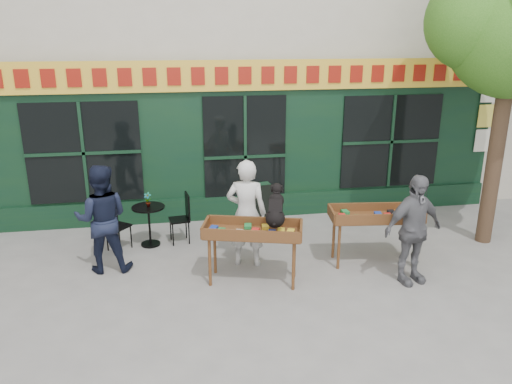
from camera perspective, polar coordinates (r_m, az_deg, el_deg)
ground at (r=8.68m, az=1.09°, el=-8.24°), size 80.00×80.00×0.00m
book_cart_center at (r=7.79m, az=-0.37°, el=-4.75°), size 1.61×1.00×0.99m
dog at (r=7.64m, az=2.28°, el=-1.48°), size 0.49×0.67×0.60m
woman at (r=8.35m, az=-1.10°, el=-2.43°), size 0.77×0.61×1.84m
book_cart_right at (r=8.67m, az=13.50°, el=-2.88°), size 1.56×0.79×0.99m
man_right at (r=8.14m, az=17.51°, el=-4.13°), size 1.11×0.66×1.77m
bistro_table at (r=9.42m, az=-12.14°, el=-2.90°), size 0.60×0.60×0.76m
bistro_chair_left at (r=9.43m, az=-15.93°, el=-3.09°), size 0.51×0.51×0.95m
bistro_chair_right at (r=9.47m, az=-8.27°, el=-2.49°), size 0.41×0.41×0.95m
potted_plant at (r=9.31m, az=-12.28°, el=-0.84°), size 0.17×0.14×0.27m
man_left at (r=8.53m, az=-17.20°, el=-2.94°), size 0.90×0.72×1.81m
chalkboard at (r=10.59m, az=0.94°, el=-0.99°), size 0.59×0.30×0.79m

